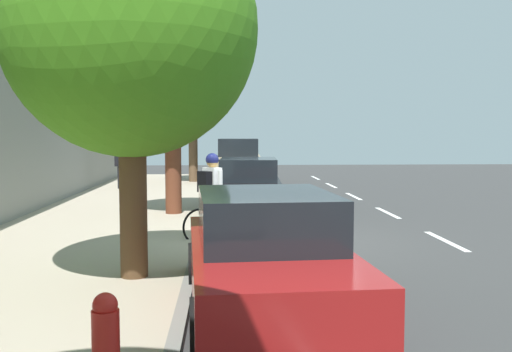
{
  "coord_description": "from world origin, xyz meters",
  "views": [
    {
      "loc": [
        1.36,
        11.6,
        2.22
      ],
      "look_at": [
        0.7,
        0.02,
        1.35
      ],
      "focal_mm": 40.15,
      "sensor_mm": 36.0,
      "label": 1
    }
  ],
  "objects": [
    {
      "name": "lane_stripe_bike_edge",
      "position": [
        0.4,
        0.0,
        0.0
      ],
      "size": [
        0.12,
        35.45,
        0.01
      ],
      "primitive_type": "cube",
      "color": "white",
      "rests_on": "ground"
    },
    {
      "name": "street_tree_far_end",
      "position": [
        2.67,
        3.28,
        3.7
      ],
      "size": [
        3.62,
        3.62,
        5.43
      ],
      "color": "#523822",
      "rests_on": "sidewalk"
    },
    {
      "name": "parked_sedan_red_mid",
      "position": [
        0.86,
        4.83,
        0.75
      ],
      "size": [
        2.05,
        4.5,
        1.52
      ],
      "color": "maroon",
      "rests_on": "ground"
    },
    {
      "name": "ground",
      "position": [
        0.0,
        0.0,
        0.0
      ],
      "size": [
        56.72,
        56.72,
        0.0
      ],
      "primitive_type": "plane",
      "color": "#363636"
    },
    {
      "name": "lane_stripe_centre",
      "position": [
        -3.22,
        0.17,
        0.0
      ],
      "size": [
        0.14,
        35.8,
        0.01
      ],
      "color": "white",
      "rests_on": "ground"
    },
    {
      "name": "parked_suv_tan_nearest",
      "position": [
        0.7,
        -13.63,
        1.03
      ],
      "size": [
        2.1,
        4.76,
        1.99
      ],
      "color": "tan",
      "rests_on": "ground"
    },
    {
      "name": "cyclist_with_backpack",
      "position": [
        1.62,
        -0.43,
        1.11
      ],
      "size": [
        0.54,
        0.55,
        1.81
      ],
      "color": "#C6B284",
      "rests_on": "ground"
    },
    {
      "name": "curb_edge",
      "position": [
        1.87,
        0.0,
        0.07
      ],
      "size": [
        0.16,
        35.45,
        0.13
      ],
      "primitive_type": "cube",
      "color": "gray",
      "rests_on": "ground"
    },
    {
      "name": "sidewalk",
      "position": [
        4.19,
        0.0,
        0.07
      ],
      "size": [
        4.5,
        35.45,
        0.13
      ],
      "primitive_type": "cube",
      "color": "tan",
      "rests_on": "ground"
    },
    {
      "name": "parked_sedan_black_second",
      "position": [
        0.66,
        -4.38,
        0.75
      ],
      "size": [
        2.01,
        4.48,
        1.52
      ],
      "color": "black",
      "rests_on": "ground"
    },
    {
      "name": "bicycle_at_curb",
      "position": [
        1.4,
        0.0,
        0.39
      ],
      "size": [
        1.57,
        0.9,
        0.79
      ],
      "color": "black",
      "rests_on": "ground"
    },
    {
      "name": "pedestrian_on_phone",
      "position": [
        5.2,
        -10.17,
        1.09
      ],
      "size": [
        0.57,
        0.37,
        1.7
      ],
      "color": "black",
      "rests_on": "sidewalk"
    },
    {
      "name": "fire_hydrant",
      "position": [
        2.3,
        7.13,
        0.56
      ],
      "size": [
        0.22,
        0.22,
        0.84
      ],
      "color": "red",
      "rests_on": "sidewalk"
    },
    {
      "name": "street_tree_near_cyclist",
      "position": [
        2.67,
        -13.26,
        3.89
      ],
      "size": [
        3.25,
        3.25,
        5.43
      ],
      "color": "brown",
      "rests_on": "sidewalk"
    },
    {
      "name": "street_tree_mid_block",
      "position": [
        2.67,
        -3.37,
        3.85
      ],
      "size": [
        2.94,
        2.94,
        4.98
      ],
      "color": "brown",
      "rests_on": "sidewalk"
    }
  ]
}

